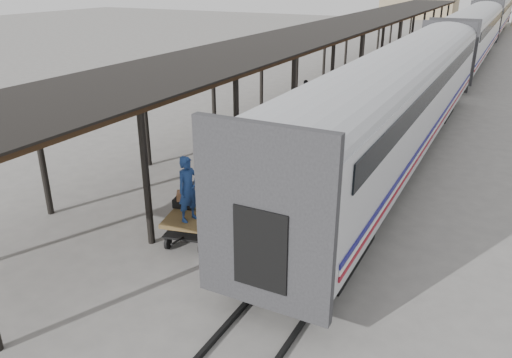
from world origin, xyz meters
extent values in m
plane|color=slate|center=(0.00, 0.00, 0.00)|extent=(160.00, 160.00, 0.00)
cube|color=silver|center=(3.20, 8.00, 2.60)|extent=(3.00, 24.00, 2.90)
cube|color=#28282B|center=(3.20, -3.90, 2.60)|extent=(3.04, 0.22, 3.50)
cube|color=black|center=(1.68, 8.00, 3.50)|extent=(0.04, 22.08, 0.65)
cube|color=black|center=(3.20, 8.00, 0.90)|extent=(2.55, 23.04, 0.50)
cube|color=silver|center=(3.20, 34.00, 2.60)|extent=(3.00, 24.00, 2.90)
cube|color=#28282B|center=(3.20, 22.10, 2.60)|extent=(3.04, 0.22, 3.50)
cube|color=black|center=(1.68, 34.00, 3.50)|extent=(0.04, 22.08, 0.65)
cube|color=black|center=(3.20, 34.00, 0.90)|extent=(2.55, 23.04, 0.50)
cube|color=silver|center=(3.20, 60.00, 2.60)|extent=(3.00, 24.00, 2.90)
cube|color=#28282B|center=(3.20, 48.10, 2.60)|extent=(3.04, 0.22, 3.50)
cube|color=black|center=(1.68, 60.00, 3.50)|extent=(0.04, 22.08, 0.65)
cube|color=black|center=(3.20, 60.00, 0.90)|extent=(2.55, 23.04, 0.50)
cube|color=black|center=(1.95, -0.50, 2.15)|extent=(0.50, 1.70, 2.00)
imported|color=silver|center=(1.95, -0.50, 2.01)|extent=(0.72, 0.89, 1.72)
cube|color=#92613F|center=(1.55, -0.65, 1.40)|extent=(0.57, 0.25, 0.42)
cube|color=#422B19|center=(-3.40, 24.00, 4.00)|extent=(4.60, 64.00, 0.18)
cube|color=black|center=(-3.40, 24.00, 4.12)|extent=(4.90, 64.30, 0.06)
cylinder|color=black|center=(-5.45, 24.00, 2.00)|extent=(0.20, 0.20, 4.00)
cylinder|color=black|center=(-5.45, 55.00, 2.00)|extent=(0.20, 0.20, 4.00)
cylinder|color=black|center=(-1.35, 24.00, 2.00)|extent=(0.20, 0.20, 4.00)
cylinder|color=black|center=(-1.35, 55.00, 2.00)|extent=(0.20, 0.20, 4.00)
cube|color=black|center=(2.48, 34.00, 0.06)|extent=(0.10, 150.00, 0.12)
cube|color=black|center=(3.92, 34.00, 0.06)|extent=(0.10, 150.00, 0.12)
cube|color=tan|center=(-10.00, 82.00, 3.00)|extent=(12.00, 8.00, 6.00)
cube|color=brown|center=(-0.45, -1.02, 0.80)|extent=(1.77, 2.62, 0.12)
cube|color=black|center=(-0.45, -1.02, 0.45)|extent=(1.65, 2.50, 0.06)
cylinder|color=black|center=(-0.72, -2.06, 0.20)|extent=(0.17, 0.41, 0.40)
cylinder|color=black|center=(0.25, -1.83, 0.20)|extent=(0.17, 0.41, 0.40)
cylinder|color=black|center=(-1.16, -0.21, 0.20)|extent=(0.17, 0.41, 0.40)
cylinder|color=black|center=(-0.18, 0.02, 0.20)|extent=(0.17, 0.41, 0.40)
cube|color=#323334|center=(-0.80, -0.49, 0.97)|extent=(0.71, 0.54, 0.22)
cube|color=#92613F|center=(-0.34, -0.28, 0.97)|extent=(0.63, 0.47, 0.21)
cube|color=black|center=(-0.80, -1.01, 0.99)|extent=(0.72, 0.57, 0.26)
cube|color=brown|center=(-0.22, -0.84, 0.96)|extent=(0.63, 0.53, 0.20)
cube|color=brown|center=(-0.75, -0.62, 1.18)|extent=(0.56, 0.43, 0.19)
cube|color=#92613F|center=(-0.77, -0.99, 1.21)|extent=(0.67, 0.63, 0.22)
cube|color=#323334|center=(-0.73, -0.56, 1.36)|extent=(0.53, 0.46, 0.16)
cube|color=black|center=(-0.24, -0.81, 1.12)|extent=(0.47, 0.36, 0.16)
cube|color=#9B150E|center=(-1.55, 19.29, 0.61)|extent=(1.13, 1.75, 1.00)
cube|color=#9B150E|center=(-1.59, 19.74, 1.28)|extent=(1.00, 0.74, 0.39)
cylinder|color=black|center=(-1.95, 18.65, 0.20)|extent=(0.16, 0.41, 0.40)
cylinder|color=black|center=(-1.06, 18.72, 0.20)|extent=(0.16, 0.41, 0.40)
cylinder|color=black|center=(-2.05, 19.87, 0.20)|extent=(0.16, 0.41, 0.40)
cylinder|color=black|center=(-1.16, 19.94, 0.20)|extent=(0.16, 0.41, 0.40)
imported|color=navy|center=(-0.20, -1.67, 1.79)|extent=(0.60, 0.77, 1.86)
imported|color=black|center=(-2.98, 13.52, 0.91)|extent=(1.15, 0.73, 1.83)
camera|label=1|loc=(7.16, -11.78, 7.19)|focal=35.00mm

